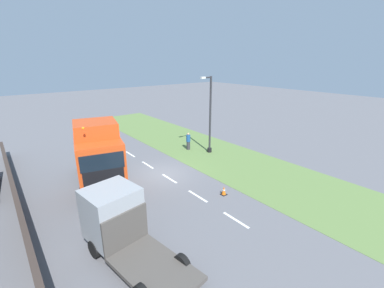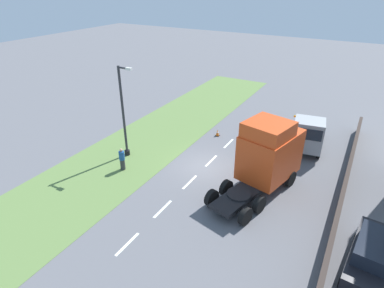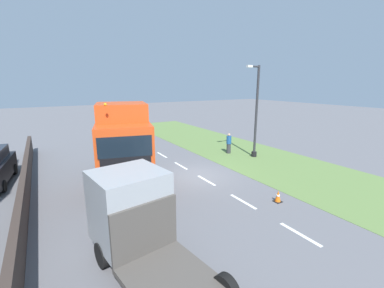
{
  "view_description": "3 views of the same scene",
  "coord_description": "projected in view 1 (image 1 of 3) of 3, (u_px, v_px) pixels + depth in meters",
  "views": [
    {
      "loc": [
        9.12,
        15.04,
        8.15
      ],
      "look_at": [
        -2.12,
        0.84,
        2.17
      ],
      "focal_mm": 24.0,
      "sensor_mm": 36.0,
      "label": 1
    },
    {
      "loc": [
        8.82,
        -17.64,
        12.05
      ],
      "look_at": [
        0.16,
        -2.27,
        2.88
      ],
      "focal_mm": 30.0,
      "sensor_mm": 36.0,
      "label": 2
    },
    {
      "loc": [
        7.89,
        12.69,
        5.54
      ],
      "look_at": [
        0.61,
        0.28,
        2.15
      ],
      "focal_mm": 24.0,
      "sensor_mm": 36.0,
      "label": 3
    }
  ],
  "objects": [
    {
      "name": "lamp_post",
      "position": [
        210.0,
        120.0,
        22.73
      ],
      "size": [
        1.32,
        0.4,
        6.83
      ],
      "color": "black",
      "rests_on": "ground"
    },
    {
      "name": "ground_plane",
      "position": [
        163.0,
        174.0,
        19.13
      ],
      "size": [
        120.0,
        120.0,
        0.0
      ],
      "primitive_type": "plane",
      "color": "slate",
      "rests_on": "ground"
    },
    {
      "name": "lane_markings",
      "position": [
        158.0,
        171.0,
        19.65
      ],
      "size": [
        0.16,
        17.8,
        0.0
      ],
      "color": "white",
      "rests_on": "ground"
    },
    {
      "name": "pedestrian",
      "position": [
        188.0,
        141.0,
        24.16
      ],
      "size": [
        0.39,
        0.39,
        1.65
      ],
      "color": "#333338",
      "rests_on": "ground"
    },
    {
      "name": "traffic_cone_lead",
      "position": [
        224.0,
        191.0,
        16.18
      ],
      "size": [
        0.36,
        0.36,
        0.58
      ],
      "color": "black",
      "rests_on": "ground"
    },
    {
      "name": "grass_verge",
      "position": [
        220.0,
        156.0,
        22.66
      ],
      "size": [
        7.0,
        44.0,
        0.01
      ],
      "color": "#607F42",
      "rests_on": "ground"
    },
    {
      "name": "flatbed_truck",
      "position": [
        118.0,
        221.0,
        11.09
      ],
      "size": [
        2.95,
        5.88,
        2.88
      ],
      "rotation": [
        0.0,
        0.0,
        3.29
      ],
      "color": "#999EA3",
      "rests_on": "ground"
    },
    {
      "name": "boundary_wall",
      "position": [
        18.0,
        208.0,
        13.61
      ],
      "size": [
        0.25,
        24.0,
        1.33
      ],
      "color": "#382D28",
      "rests_on": "ground"
    },
    {
      "name": "lorry_cab",
      "position": [
        99.0,
        158.0,
        16.0
      ],
      "size": [
        4.14,
        7.27,
        4.72
      ],
      "rotation": [
        0.0,
        0.0,
        -0.24
      ],
      "color": "black",
      "rests_on": "ground"
    }
  ]
}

